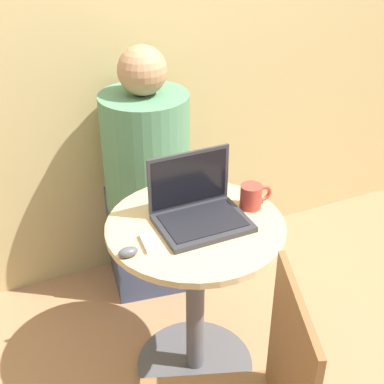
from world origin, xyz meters
The scene contains 8 objects.
ground_plane centered at (0.00, 0.00, 0.00)m, with size 12.00×12.00×0.00m, color #9E704C.
back_wall centered at (0.00, 0.83, 1.30)m, with size 7.00×0.05×2.60m.
round_table centered at (0.00, 0.00, 0.46)m, with size 0.63×0.63×0.72m.
laptop centered at (0.02, 0.02, 0.76)m, with size 0.31×0.24×0.23m.
cell_phone centered at (-0.19, -0.05, 0.72)m, with size 0.06×0.11×0.02m.
computer_mouse centered at (-0.27, -0.08, 0.73)m, with size 0.07×0.04×0.03m.
coffee_cup centered at (0.23, 0.02, 0.76)m, with size 0.13×0.08×0.09m.
person_seated centered at (0.04, 0.65, 0.49)m, with size 0.44×0.61×1.19m.
Camera 1 is at (-0.65, -1.40, 1.76)m, focal length 50.00 mm.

